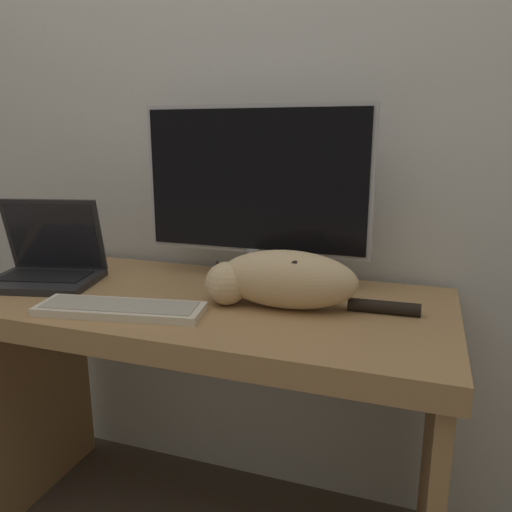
# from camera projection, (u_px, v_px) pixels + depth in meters

# --- Properties ---
(wall_back) EXTENTS (6.40, 0.06, 2.60)m
(wall_back) POSITION_uv_depth(u_px,v_px,m) (244.00, 103.00, 1.55)
(wall_back) COLOR silver
(wall_back) RESTS_ON ground_plane
(desk) EXTENTS (1.33, 0.60, 0.78)m
(desk) POSITION_uv_depth(u_px,v_px,m) (201.00, 357.00, 1.39)
(desk) COLOR #A37A4C
(desk) RESTS_ON ground_plane
(monitor) EXTENTS (0.66, 0.18, 0.51)m
(monitor) POSITION_uv_depth(u_px,v_px,m) (255.00, 190.00, 1.41)
(monitor) COLOR #B2B2B7
(monitor) RESTS_ON desk
(laptop) EXTENTS (0.34, 0.29, 0.24)m
(laptop) POSITION_uv_depth(u_px,v_px,m) (47.00, 266.00, 1.47)
(laptop) COLOR #232326
(laptop) RESTS_ON desk
(external_keyboard) EXTENTS (0.42, 0.19, 0.02)m
(external_keyboard) POSITION_uv_depth(u_px,v_px,m) (120.00, 309.00, 1.22)
(external_keyboard) COLOR beige
(external_keyboard) RESTS_ON desk
(cat) EXTENTS (0.53, 0.16, 0.15)m
(cat) POSITION_uv_depth(u_px,v_px,m) (281.00, 279.00, 1.25)
(cat) COLOR #D1B284
(cat) RESTS_ON desk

